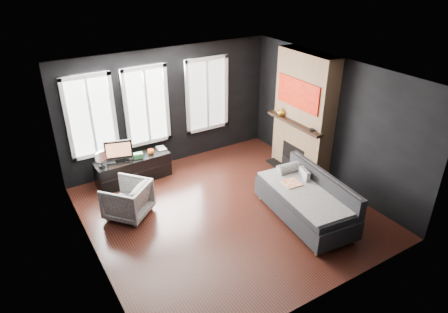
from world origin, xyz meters
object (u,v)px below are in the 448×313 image
mug (151,151)px  armchair (127,198)px  media_console (133,169)px  monitor (118,149)px  sofa (305,199)px  book (157,144)px  mantel_vase (281,111)px

mug → armchair: bearing=-129.6°
media_console → monitor: bearing=173.3°
sofa → armchair: sofa is taller
book → media_console: bearing=-170.7°
sofa → monitor: bearing=135.3°
monitor → sofa: bearing=-35.5°
armchair → sofa: bearing=106.1°
sofa → book: size_ratio=8.36×
sofa → mug: size_ratio=15.48×
media_console → book: (0.62, 0.10, 0.40)m
armchair → mug: (0.96, 1.16, 0.23)m
mug → mantel_vase: 3.01m
sofa → book: (-1.59, 3.12, 0.23)m
sofa → media_console: sofa is taller
mantel_vase → media_console: bearing=161.6°
monitor → mantel_vase: 3.62m
armchair → monitor: bearing=-143.5°
armchair → monitor: monitor is taller
sofa → armchair: size_ratio=2.71×
mug → media_console: bearing=174.8°
armchair → monitor: (0.28, 1.22, 0.42)m
media_console → armchair: bearing=-116.7°
mug → mantel_vase: bearing=-20.2°
armchair → mantel_vase: 3.83m
armchair → book: book is taller
mug → book: 0.26m
book → mug: bearing=-145.9°
sofa → armchair: 3.31m
book → mantel_vase: mantel_vase is taller
media_console → mantel_vase: bearing=-20.7°
sofa → mug: (-1.80, 2.98, 0.17)m
media_console → mantel_vase: mantel_vase is taller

